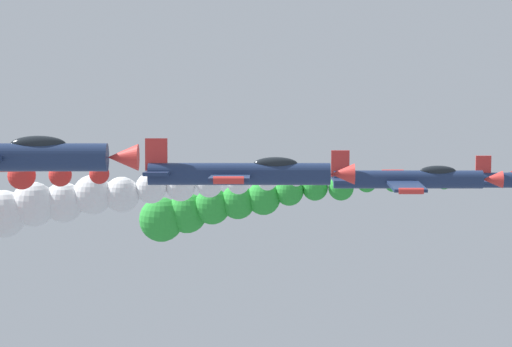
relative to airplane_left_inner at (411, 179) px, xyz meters
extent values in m
cube|color=navy|center=(-12.84, 6.95, -1.75)|extent=(3.80, 1.20, 0.18)
cube|color=red|center=(-12.84, 6.85, -0.83)|extent=(0.14, 1.10, 1.60)
sphere|color=green|center=(-12.95, 4.10, -1.96)|extent=(1.05, 1.05, 1.05)
sphere|color=green|center=(-12.72, 2.25, -1.84)|extent=(1.07, 1.07, 1.07)
sphere|color=green|center=(-12.83, 0.39, -2.04)|extent=(1.20, 1.20, 1.20)
sphere|color=green|center=(-12.95, -1.46, -1.98)|extent=(1.43, 1.43, 1.43)
sphere|color=green|center=(-12.82, -3.31, -2.35)|extent=(1.83, 1.83, 1.83)
sphere|color=green|center=(-13.10, -5.17, -2.39)|extent=(1.88, 1.88, 1.88)
sphere|color=green|center=(-12.94, -7.02, -2.65)|extent=(2.05, 2.05, 2.05)
sphere|color=green|center=(-13.06, -8.87, -3.14)|extent=(2.44, 2.44, 2.44)
sphere|color=green|center=(-13.14, -10.72, -3.42)|extent=(2.51, 2.51, 2.51)
sphere|color=green|center=(-13.21, -12.58, -3.76)|extent=(2.64, 2.64, 2.64)
sphere|color=green|center=(-13.60, -14.43, -4.32)|extent=(2.93, 2.93, 2.93)
sphere|color=green|center=(-13.50, -16.28, -4.78)|extent=(3.24, 3.24, 3.24)
cylinder|color=navy|center=(0.00, -0.18, -0.03)|extent=(1.11, 9.00, 1.11)
cone|color=red|center=(0.00, 4.92, -0.03)|extent=(1.06, 1.20, 1.06)
cube|color=navy|center=(0.00, -0.58, -0.13)|extent=(9.20, 1.90, 0.29)
cylinder|color=red|center=(-4.60, -0.58, -0.18)|extent=(0.36, 1.40, 0.36)
cylinder|color=red|center=(4.60, -0.58, -0.08)|extent=(0.36, 1.40, 0.36)
cube|color=navy|center=(0.00, -4.18, 0.02)|extent=(3.80, 1.20, 0.22)
cube|color=red|center=(-0.01, -4.28, 0.94)|extent=(0.16, 1.10, 1.60)
ellipsoid|color=black|center=(-0.01, 1.62, 0.47)|extent=(0.81, 2.20, 0.71)
sphere|color=white|center=(0.14, -6.93, -0.03)|extent=(0.82, 0.82, 0.82)
sphere|color=white|center=(0.02, -8.68, -0.12)|extent=(1.17, 1.17, 1.17)
sphere|color=white|center=(-0.02, -10.43, -0.25)|extent=(1.38, 1.38, 1.38)
sphere|color=white|center=(0.22, -12.18, -0.30)|extent=(1.60, 1.60, 1.60)
sphere|color=white|center=(0.15, -13.93, -0.43)|extent=(1.82, 1.82, 1.82)
sphere|color=white|center=(0.48, -15.68, -0.49)|extent=(1.87, 1.87, 1.87)
sphere|color=white|center=(0.57, -17.43, -0.88)|extent=(2.15, 2.15, 2.15)
sphere|color=white|center=(0.64, -19.19, -0.88)|extent=(2.38, 2.38, 2.38)
sphere|color=white|center=(0.69, -20.94, -1.33)|extent=(2.44, 2.44, 2.44)
sphere|color=white|center=(1.07, -22.69, -1.39)|extent=(2.69, 2.69, 2.69)
sphere|color=white|center=(1.34, -24.44, -1.93)|extent=(2.84, 2.84, 2.84)
cylinder|color=navy|center=(12.66, -10.16, 1.93)|extent=(1.19, 9.00, 1.19)
cone|color=red|center=(12.66, -5.06, 1.93)|extent=(1.13, 1.20, 1.13)
cube|color=navy|center=(12.67, -10.56, 1.83)|extent=(9.18, 1.90, 0.99)
cylinder|color=red|center=(8.08, -10.56, 1.43)|extent=(0.39, 1.40, 0.39)
cylinder|color=red|center=(17.25, -10.56, 2.24)|extent=(0.39, 1.40, 0.39)
cube|color=navy|center=(12.65, -14.16, 1.98)|extent=(3.80, 1.20, 0.51)
cube|color=red|center=(12.57, -14.26, 2.89)|extent=(0.28, 1.10, 1.61)
ellipsoid|color=black|center=(12.61, -8.36, 2.42)|extent=(0.86, 2.20, 0.77)
sphere|color=red|center=(12.64, -17.09, 1.93)|extent=(1.01, 1.01, 1.01)
sphere|color=red|center=(12.67, -19.02, 1.88)|extent=(1.16, 1.16, 1.16)
sphere|color=red|center=(12.57, -20.95, 1.84)|extent=(1.40, 1.40, 1.40)
cone|color=red|center=(24.74, -14.47, 4.15)|extent=(1.22, 1.20, 1.22)
cylinder|color=red|center=(20.24, -19.97, 3.18)|extent=(0.42, 1.40, 0.42)
ellipsoid|color=black|center=(24.65, -17.77, 4.63)|extent=(0.92, 2.20, 0.84)
camera|label=1|loc=(69.55, -9.14, 9.28)|focal=81.54mm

